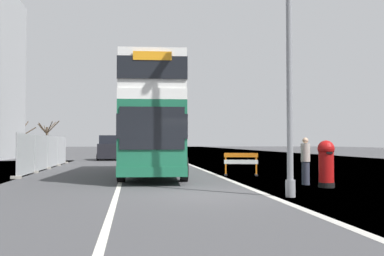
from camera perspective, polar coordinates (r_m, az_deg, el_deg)
name	(u,v)px	position (r m, az deg, el deg)	size (l,w,h in m)	color
ground	(219,196)	(13.27, 3.57, -9.01)	(140.00, 280.00, 0.10)	#424244
double_decker_bus	(154,120)	(20.63, -5.10, 1.12)	(3.26, 10.83, 5.03)	#196042
lamppost_foreground	(289,40)	(13.11, 12.85, 11.43)	(0.29, 0.70, 9.70)	gray
red_pillar_postbox	(326,162)	(15.79, 17.47, -4.30)	(0.59, 0.59, 1.66)	black
roadworks_barrier	(241,162)	(20.46, 6.55, -4.49)	(1.64, 0.77, 1.08)	orange
construction_site_fence	(47,153)	(26.78, -18.75, -3.13)	(0.44, 13.80, 2.04)	#A8AAAD
car_oncoming_near	(110,148)	(39.13, -10.93, -2.69)	(2.06, 4.59, 2.19)	black
car_receding_mid	(143,148)	(47.69, -6.58, -2.63)	(1.92, 4.48, 2.06)	maroon
bare_tree_far_verge_near	(21,137)	(61.18, -21.84, -1.07)	(3.23, 2.47, 5.01)	#4C3D2D
bare_tree_far_verge_mid	(47,136)	(63.01, -18.78, -0.98)	(3.19, 3.18, 4.62)	#4C3D2D
pedestrian_at_kerb	(306,161)	(16.55, 14.91, -4.28)	(0.34, 0.34, 1.77)	#2D3342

